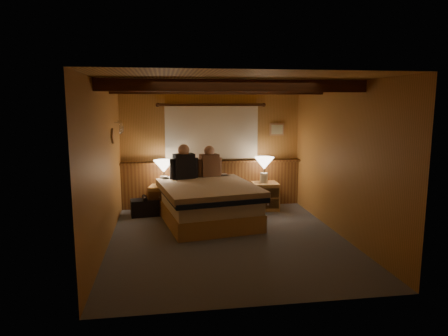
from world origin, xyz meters
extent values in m
plane|color=#4F525E|center=(0.00, 0.00, 0.00)|extent=(4.20, 4.20, 0.00)
plane|color=#E1B354|center=(0.00, 0.00, 2.40)|extent=(4.20, 4.20, 0.00)
plane|color=#B27840|center=(0.00, 2.10, 1.20)|extent=(3.60, 0.00, 3.60)
plane|color=#B27840|center=(-1.80, 0.00, 1.20)|extent=(0.00, 4.20, 4.20)
plane|color=#B27840|center=(1.80, 0.00, 1.20)|extent=(0.00, 4.20, 4.20)
plane|color=#B27840|center=(0.00, -2.10, 1.20)|extent=(3.60, 0.00, 3.60)
cube|color=brown|center=(0.00, 2.04, 0.45)|extent=(3.60, 0.12, 0.90)
cube|color=brown|center=(0.00, 1.98, 0.92)|extent=(3.60, 0.22, 0.04)
cylinder|color=#4C2613|center=(0.00, 2.02, 2.05)|extent=(2.10, 0.05, 0.05)
sphere|color=#4C2613|center=(-1.05, 2.02, 2.05)|extent=(0.08, 0.08, 0.08)
sphere|color=#4C2613|center=(1.05, 2.02, 2.05)|extent=(0.08, 0.08, 0.08)
cube|color=white|center=(0.00, 2.03, 1.50)|extent=(1.85, 0.08, 1.05)
cube|color=#4C2613|center=(0.00, -0.60, 2.31)|extent=(3.60, 0.15, 0.16)
cube|color=#4C2613|center=(0.00, 0.90, 2.31)|extent=(3.60, 0.15, 0.16)
cylinder|color=silver|center=(-1.74, 1.60, 1.75)|extent=(0.03, 0.55, 0.03)
torus|color=silver|center=(-1.71, 1.45, 1.63)|extent=(0.01, 0.21, 0.21)
torus|color=silver|center=(-1.71, 1.68, 1.63)|extent=(0.01, 0.21, 0.21)
cube|color=#A97C54|center=(1.35, 2.08, 1.55)|extent=(0.30, 0.03, 0.25)
cube|color=#F2E8C7|center=(1.35, 2.06, 1.55)|extent=(0.24, 0.01, 0.19)
cube|color=tan|center=(-0.22, 1.01, 0.15)|extent=(1.77, 2.17, 0.29)
cube|color=silver|center=(-0.22, 1.01, 0.41)|extent=(1.73, 2.12, 0.23)
cube|color=black|center=(-0.18, 0.77, 0.55)|extent=(1.77, 1.80, 0.08)
cube|color=tan|center=(-0.20, 0.89, 0.62)|extent=(1.84, 1.99, 0.12)
cube|color=silver|center=(-0.72, 1.69, 0.60)|extent=(0.63, 0.43, 0.16)
cube|color=silver|center=(0.01, 1.82, 0.60)|extent=(0.63, 0.43, 0.16)
cube|color=tan|center=(-1.00, 1.66, 0.26)|extent=(0.56, 0.52, 0.53)
cube|color=brown|center=(-1.04, 1.45, 0.37)|extent=(0.43, 0.11, 0.18)
cube|color=brown|center=(-1.04, 1.45, 0.16)|extent=(0.43, 0.11, 0.18)
cylinder|color=silver|center=(-1.04, 1.45, 0.37)|extent=(0.04, 0.04, 0.03)
cylinder|color=silver|center=(-1.04, 1.45, 0.16)|extent=(0.04, 0.04, 0.03)
cube|color=tan|center=(1.00, 1.62, 0.27)|extent=(0.49, 0.44, 0.54)
cube|color=brown|center=(1.00, 1.41, 0.38)|extent=(0.44, 0.02, 0.19)
cube|color=brown|center=(1.00, 1.41, 0.16)|extent=(0.44, 0.02, 0.19)
cylinder|color=silver|center=(1.00, 1.41, 0.38)|extent=(0.03, 0.03, 0.03)
cylinder|color=silver|center=(1.00, 1.41, 0.16)|extent=(0.03, 0.03, 0.03)
cylinder|color=silver|center=(-0.96, 1.66, 0.62)|extent=(0.15, 0.15, 0.19)
cylinder|color=silver|center=(-0.96, 1.66, 0.75)|extent=(0.03, 0.03, 0.10)
cone|color=#FFEAC6|center=(-0.96, 1.66, 0.90)|extent=(0.38, 0.38, 0.23)
cylinder|color=silver|center=(0.98, 1.63, 0.63)|extent=(0.15, 0.15, 0.19)
cylinder|color=silver|center=(0.98, 1.63, 0.76)|extent=(0.03, 0.03, 0.11)
cone|color=#FFEAC6|center=(0.98, 1.63, 0.92)|extent=(0.39, 0.39, 0.24)
cube|color=black|center=(-0.58, 1.56, 0.90)|extent=(0.42, 0.31, 0.50)
cylinder|color=black|center=(-0.79, 1.50, 0.86)|extent=(0.12, 0.12, 0.40)
cylinder|color=black|center=(-0.37, 1.62, 0.86)|extent=(0.12, 0.12, 0.40)
sphere|color=tan|center=(-0.58, 1.56, 1.22)|extent=(0.22, 0.22, 0.22)
cube|color=#523321|center=(-0.09, 1.73, 0.88)|extent=(0.39, 0.29, 0.46)
cylinder|color=#523321|center=(-0.28, 1.67, 0.84)|extent=(0.11, 0.11, 0.37)
cylinder|color=#523321|center=(0.11, 1.78, 0.84)|extent=(0.11, 0.11, 0.37)
sphere|color=tan|center=(-0.09, 1.73, 1.17)|extent=(0.20, 0.20, 0.20)
cube|color=black|center=(-1.33, 1.53, 0.15)|extent=(0.55, 0.38, 0.31)
cylinder|color=black|center=(-1.33, 1.53, 0.33)|extent=(0.12, 0.32, 0.08)
camera|label=1|loc=(-0.95, -5.85, 2.09)|focal=32.00mm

